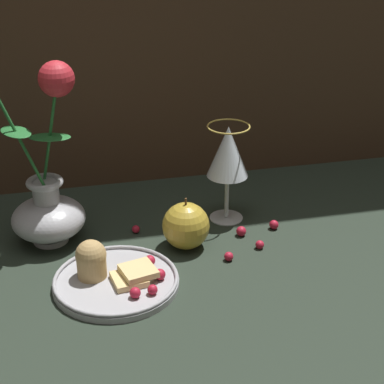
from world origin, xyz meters
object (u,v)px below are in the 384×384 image
Objects in this scene: plate_with_pastries at (112,276)px; apple_beside_vase at (186,226)px; vase at (41,183)px; wine_glass at (228,155)px.

apple_beside_vase is at bearing 32.30° from plate_with_pastries.
vase is 0.33m from wine_glass.
apple_beside_vase is (0.23, -0.07, -0.07)m from vase.
wine_glass is (0.33, 0.01, 0.02)m from vase.
apple_beside_vase is at bearing -17.25° from vase.
wine_glass is at bearing 40.89° from apple_beside_vase.
plate_with_pastries is at bearing -59.11° from vase.
vase reaches higher than plate_with_pastries.
wine_glass reaches higher than apple_beside_vase.
plate_with_pastries is 0.31m from wine_glass.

